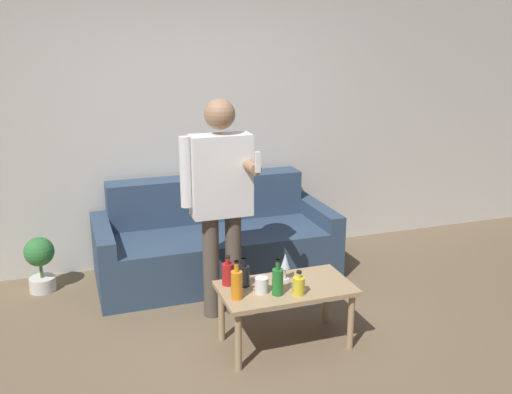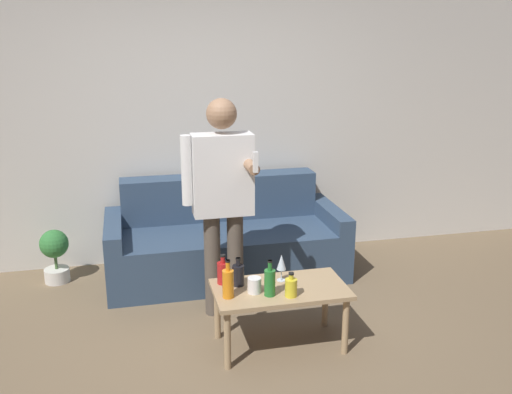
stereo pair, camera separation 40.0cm
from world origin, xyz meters
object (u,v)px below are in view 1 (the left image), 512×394
(bottle_orange, at_px, (244,275))
(person_standing_front, at_px, (221,193))
(couch, at_px, (215,242))
(coffee_table, at_px, (286,294))

(bottle_orange, relative_size, person_standing_front, 0.12)
(couch, relative_size, person_standing_front, 1.25)
(couch, height_order, bottle_orange, couch)
(couch, distance_m, coffee_table, 1.32)
(bottle_orange, bearing_deg, coffee_table, -20.52)
(couch, relative_size, coffee_table, 2.28)
(couch, height_order, coffee_table, couch)
(couch, xyz_separation_m, bottle_orange, (-0.12, -1.21, 0.21))
(coffee_table, relative_size, bottle_orange, 4.54)
(coffee_table, height_order, person_standing_front, person_standing_front)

